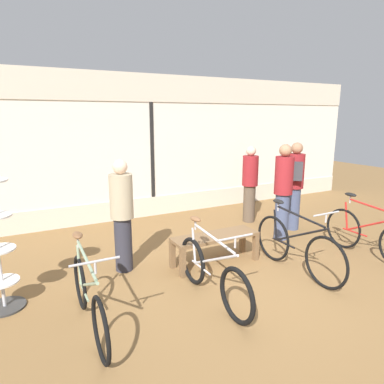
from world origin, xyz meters
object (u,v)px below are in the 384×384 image
at_px(customer_mid_floor, 122,214).
at_px(customer_near_bench, 250,183).
at_px(bicycle_left, 212,273).
at_px(bicycle_far_left, 88,298).
at_px(customer_near_rack, 295,183).
at_px(customer_by_window, 283,190).
at_px(display_bench, 215,240).
at_px(bicycle_far_right, 369,234).
at_px(bicycle_right, 296,246).

distance_m(customer_mid_floor, customer_near_bench, 3.36).
bearing_deg(customer_mid_floor, bicycle_left, -62.12).
height_order(bicycle_far_left, customer_mid_floor, customer_mid_floor).
distance_m(bicycle_far_left, customer_near_bench, 4.65).
height_order(customer_near_rack, customer_mid_floor, customer_near_rack).
distance_m(customer_near_rack, customer_by_window, 0.68).
bearing_deg(customer_near_rack, display_bench, -162.89).
distance_m(bicycle_far_right, customer_by_window, 1.60).
xyz_separation_m(display_bench, customer_by_window, (1.71, 0.39, 0.56)).
bearing_deg(bicycle_left, customer_near_bench, 45.40).
bearing_deg(bicycle_right, customer_near_rack, 47.50).
bearing_deg(customer_near_rack, customer_near_bench, 118.89).
bearing_deg(bicycle_far_right, customer_mid_floor, 159.16).
bearing_deg(bicycle_far_left, display_bench, 21.51).
xyz_separation_m(bicycle_right, customer_near_rack, (1.40, 1.52, 0.56)).
bearing_deg(bicycle_left, customer_near_rack, 29.11).
bearing_deg(bicycle_far_left, customer_near_rack, 19.24).
distance_m(bicycle_left, display_bench, 1.10).
bearing_deg(customer_mid_floor, customer_by_window, -1.27).
bearing_deg(bicycle_far_right, bicycle_left, 179.24).
bearing_deg(bicycle_left, display_bench, 56.22).
bearing_deg(display_bench, customer_mid_floor, 161.09).
height_order(bicycle_left, customer_near_bench, customer_near_bench).
relative_size(bicycle_far_left, customer_mid_floor, 1.02).
bearing_deg(customer_near_bench, customer_near_rack, -61.11).
relative_size(bicycle_far_right, customer_by_window, 0.96).
height_order(customer_by_window, customer_near_bench, customer_by_window).
bearing_deg(bicycle_far_left, customer_by_window, 17.75).
bearing_deg(customer_near_bench, bicycle_left, -134.60).
xyz_separation_m(bicycle_far_right, customer_by_window, (-0.66, 1.35, 0.56)).
xyz_separation_m(customer_near_rack, customer_near_bench, (-0.47, 0.86, -0.09)).
bearing_deg(customer_by_window, display_bench, -167.11).
relative_size(display_bench, customer_by_window, 0.78).
distance_m(bicycle_right, customer_by_window, 1.54).
relative_size(customer_mid_floor, customer_near_bench, 1.01).
xyz_separation_m(bicycle_left, customer_by_window, (2.32, 1.31, 0.59)).
xyz_separation_m(bicycle_left, bicycle_right, (1.52, 0.10, 0.04)).
relative_size(bicycle_left, customer_by_window, 0.96).
distance_m(bicycle_right, bicycle_far_right, 1.47).
bearing_deg(bicycle_far_right, customer_by_window, 116.26).
height_order(bicycle_far_right, customer_mid_floor, customer_mid_floor).
xyz_separation_m(bicycle_left, customer_near_rack, (2.92, 1.63, 0.60)).
bearing_deg(display_bench, customer_by_window, 12.89).
height_order(bicycle_far_left, customer_near_rack, customer_near_rack).
bearing_deg(customer_near_bench, display_bench, -139.51).
relative_size(bicycle_far_left, bicycle_left, 1.00).
bearing_deg(customer_near_rack, bicycle_right, -132.50).
distance_m(bicycle_right, customer_near_bench, 2.59).
bearing_deg(bicycle_far_left, bicycle_right, 0.39).
relative_size(bicycle_far_right, customer_mid_floor, 1.02).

